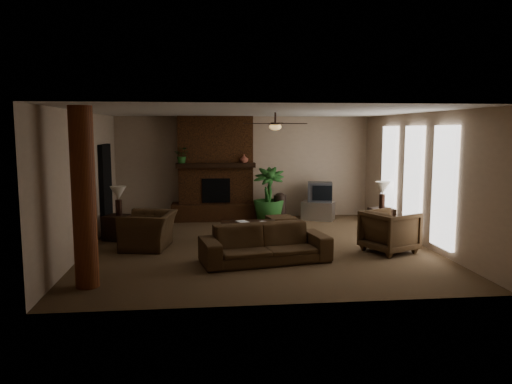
{
  "coord_description": "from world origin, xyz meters",
  "views": [
    {
      "loc": [
        -1.12,
        -10.04,
        2.44
      ],
      "look_at": [
        0.0,
        0.4,
        1.1
      ],
      "focal_mm": 34.32,
      "sensor_mm": 36.0,
      "label": 1
    }
  ],
  "objects": [
    {
      "name": "tv_stand",
      "position": [
        1.96,
        2.85,
        0.25
      ],
      "size": [
        0.98,
        0.81,
        0.5
      ],
      "primitive_type": "cube",
      "rotation": [
        0.0,
        0.0,
        -0.44
      ],
      "color": "#BDBDC0",
      "rests_on": "ground"
    },
    {
      "name": "sofa",
      "position": [
        -0.01,
        -1.25,
        0.46
      ],
      "size": [
        2.44,
        1.11,
        0.92
      ],
      "primitive_type": "imported",
      "rotation": [
        0.0,
        0.0,
        0.19
      ],
      "color": "#47321E",
      "rests_on": "ground"
    },
    {
      "name": "mantel_vase",
      "position": [
        -0.05,
        2.93,
        1.67
      ],
      "size": [
        0.26,
        0.27,
        0.22
      ],
      "primitive_type": "imported",
      "rotation": [
        0.0,
        0.0,
        0.2
      ],
      "color": "#974F3C",
      "rests_on": "fireplace"
    },
    {
      "name": "mantel_plant",
      "position": [
        -1.68,
        2.98,
        1.72
      ],
      "size": [
        0.49,
        0.51,
        0.33
      ],
      "primitive_type": "imported",
      "rotation": [
        0.0,
        0.0,
        -0.3
      ],
      "color": "#295B24",
      "rests_on": "fireplace"
    },
    {
      "name": "side_table_right",
      "position": [
        3.15,
        1.24,
        0.28
      ],
      "size": [
        0.58,
        0.58,
        0.55
      ],
      "primitive_type": "cube",
      "rotation": [
        0.0,
        0.0,
        0.17
      ],
      "color": "black",
      "rests_on": "ground"
    },
    {
      "name": "windows",
      "position": [
        3.45,
        0.2,
        1.35
      ],
      "size": [
        0.08,
        3.65,
        2.35
      ],
      "color": "white",
      "rests_on": "ground"
    },
    {
      "name": "side_table_left",
      "position": [
        -3.05,
        0.93,
        0.28
      ],
      "size": [
        0.65,
        0.65,
        0.55
      ],
      "primitive_type": "cube",
      "rotation": [
        0.0,
        0.0,
        -0.39
      ],
      "color": "black",
      "rests_on": "ground"
    },
    {
      "name": "ottoman",
      "position": [
        0.68,
        1.21,
        0.2
      ],
      "size": [
        0.69,
        0.69,
        0.4
      ],
      "primitive_type": "cube",
      "rotation": [
        0.0,
        0.0,
        0.17
      ],
      "color": "#47321E",
      "rests_on": "ground"
    },
    {
      "name": "book_b",
      "position": [
        0.05,
        0.36,
        0.58
      ],
      "size": [
        0.18,
        0.15,
        0.29
      ],
      "primitive_type": "imported",
      "rotation": [
        0.0,
        0.0,
        -0.66
      ],
      "color": "#999999",
      "rests_on": "coffee_table"
    },
    {
      "name": "floor_plant",
      "position": [
        0.57,
        2.63,
        0.41
      ],
      "size": [
        1.1,
        1.59,
        0.81
      ],
      "primitive_type": "imported",
      "rotation": [
        0.0,
        0.0,
        -0.21
      ],
      "color": "#295B24",
      "rests_on": "ground"
    },
    {
      "name": "book_a",
      "position": [
        -0.39,
        0.37,
        0.57
      ],
      "size": [
        0.21,
        0.11,
        0.29
      ],
      "primitive_type": "imported",
      "rotation": [
        0.0,
        0.0,
        0.41
      ],
      "color": "#999999",
      "rests_on": "coffee_table"
    },
    {
      "name": "log_column",
      "position": [
        -2.95,
        -2.4,
        1.4
      ],
      "size": [
        0.36,
        0.36,
        2.8
      ],
      "primitive_type": "cylinder",
      "color": "brown",
      "rests_on": "ground"
    },
    {
      "name": "room_shell",
      "position": [
        0.0,
        0.0,
        1.4
      ],
      "size": [
        7.0,
        7.0,
        7.0
      ],
      "color": "brown",
      "rests_on": "ground"
    },
    {
      "name": "lamp_left",
      "position": [
        -3.01,
        0.93,
        1.0
      ],
      "size": [
        0.43,
        0.43,
        0.65
      ],
      "color": "black",
      "rests_on": "side_table_left"
    },
    {
      "name": "armchair_right",
      "position": [
        2.57,
        -0.78,
        0.46
      ],
      "size": [
        1.14,
        1.17,
        0.93
      ],
      "primitive_type": "imported",
      "rotation": [
        0.0,
        0.0,
        2.01
      ],
      "color": "#47321E",
      "rests_on": "ground"
    },
    {
      "name": "doorway",
      "position": [
        -3.44,
        1.8,
        1.05
      ],
      "size": [
        0.1,
        1.0,
        2.1
      ],
      "primitive_type": "cube",
      "color": "black",
      "rests_on": "ground"
    },
    {
      "name": "fireplace",
      "position": [
        -0.8,
        3.22,
        1.16
      ],
      "size": [
        2.4,
        0.7,
        2.8
      ],
      "color": "#542D16",
      "rests_on": "ground"
    },
    {
      "name": "floor_vase",
      "position": [
        0.9,
        2.76,
        0.43
      ],
      "size": [
        0.34,
        0.34,
        0.77
      ],
      "color": "#2E2019",
      "rests_on": "ground"
    },
    {
      "name": "tv",
      "position": [
        2.02,
        2.88,
        0.76
      ],
      "size": [
        0.74,
        0.65,
        0.52
      ],
      "color": "#3B3B3E",
      "rests_on": "tv_stand"
    },
    {
      "name": "ceiling_fan",
      "position": [
        0.4,
        0.3,
        2.53
      ],
      "size": [
        1.35,
        1.35,
        0.37
      ],
      "color": "black",
      "rests_on": "ceiling"
    },
    {
      "name": "lamp_right",
      "position": [
        3.15,
        1.23,
        1.0
      ],
      "size": [
        0.38,
        0.38,
        0.65
      ],
      "color": "black",
      "rests_on": "side_table_right"
    },
    {
      "name": "armchair_left",
      "position": [
        -2.27,
        0.08,
        0.5
      ],
      "size": [
        0.92,
        1.25,
        1.0
      ],
      "primitive_type": "imported",
      "rotation": [
        0.0,
        0.0,
        -1.74
      ],
      "color": "#47321E",
      "rests_on": "ground"
    },
    {
      "name": "coffee_table",
      "position": [
        -0.15,
        0.41,
        0.37
      ],
      "size": [
        1.2,
        0.7,
        0.43
      ],
      "color": "black",
      "rests_on": "ground"
    }
  ]
}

